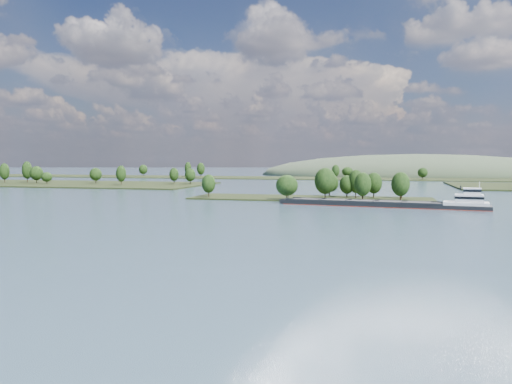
# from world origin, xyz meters

# --- Properties ---
(ground) EXTENTS (1800.00, 1800.00, 0.00)m
(ground) POSITION_xyz_m (0.00, 120.00, 0.00)
(ground) COLOR #384E61
(ground) RESTS_ON ground
(tree_island) EXTENTS (100.00, 33.72, 13.97)m
(tree_island) POSITION_xyz_m (6.53, 178.92, 3.90)
(tree_island) COLOR black
(tree_island) RESTS_ON ground
(back_shoreline) EXTENTS (900.00, 60.00, 15.35)m
(back_shoreline) POSITION_xyz_m (7.46, 399.94, 0.66)
(back_shoreline) COLOR black
(back_shoreline) RESTS_ON ground
(hill_west) EXTENTS (320.00, 160.00, 44.00)m
(hill_west) POSITION_xyz_m (60.00, 500.00, 0.00)
(hill_west) COLOR #3D4C34
(hill_west) RESTS_ON ground
(cargo_barge) EXTENTS (73.17, 18.28, 9.83)m
(cargo_barge) POSITION_xyz_m (33.80, 153.48, 1.24)
(cargo_barge) COLOR black
(cargo_barge) RESTS_ON ground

